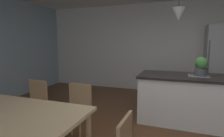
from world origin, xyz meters
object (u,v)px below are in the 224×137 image
Objects in this scene: dining_table at (3,117)px; chair_far_left at (33,105)px; kitchen_island at (198,99)px; potted_plant_on_island at (201,67)px; refrigerator at (219,63)px; chair_far_right at (76,111)px.

chair_far_left is (-0.42, 0.88, -0.20)m from dining_table.
potted_plant_on_island is at bearing -0.00° from kitchen_island.
refrigerator is (2.88, 3.95, 0.31)m from dining_table.
dining_table is at bearing -126.08° from refrigerator.
refrigerator is (2.46, 3.06, 0.51)m from chair_far_right.
refrigerator is at bearing 70.22° from potted_plant_on_island.
refrigerator reaches higher than kitchen_island.
potted_plant_on_island is (2.24, 2.19, 0.41)m from dining_table.
refrigerator is at bearing 51.26° from chair_far_right.
kitchen_island is at bearing 180.00° from potted_plant_on_island.
chair_far_right is 2.32m from potted_plant_on_island.
kitchen_island is 1.94m from refrigerator.
chair_far_left is 0.83m from chair_far_right.
kitchen_island is at bearing 35.68° from chair_far_right.
chair_far_right is (0.83, 0.00, 0.00)m from chair_far_left.
dining_table is 0.85× the size of kitchen_island.
chair_far_right is at bearing -128.74° from refrigerator.
chair_far_right reaches higher than dining_table.
dining_table is 0.99m from chair_far_left.
refrigerator is at bearing 42.97° from chair_far_left.
dining_table is at bearing -135.63° from kitchen_island.
chair_far_left is 0.44× the size of refrigerator.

